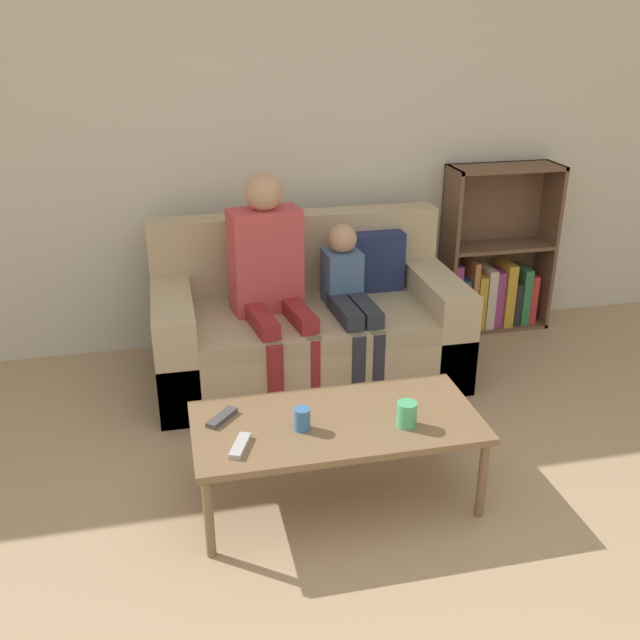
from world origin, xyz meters
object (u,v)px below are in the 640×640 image
object	(u,v)px
cup_far	(407,414)
tv_remote_0	(240,446)
couch	(307,327)
bookshelf	(492,270)
coffee_table	(337,427)
person_child	(350,299)
person_adult	(270,269)
tv_remote_1	(222,418)
cup_near	(302,419)

from	to	relation	value
cup_far	tv_remote_0	world-z (taller)	cup_far
couch	bookshelf	distance (m)	1.44
coffee_table	person_child	xyz separation A→B (m)	(0.34, 1.07, 0.15)
person_adult	tv_remote_1	distance (m)	1.14
person_adult	cup_near	world-z (taller)	person_adult
coffee_table	cup_far	xyz separation A→B (m)	(0.28, -0.11, 0.09)
couch	tv_remote_1	bearing A→B (deg)	-118.37
cup_far	tv_remote_0	xyz separation A→B (m)	(-0.71, -0.02, -0.04)
tv_remote_0	tv_remote_1	world-z (taller)	same
person_child	tv_remote_1	bearing A→B (deg)	-133.87
bookshelf	cup_far	size ratio (longest dim) A/B	10.10
person_adult	cup_near	xyz separation A→B (m)	(-0.06, -1.18, -0.25)
tv_remote_1	person_adult	bearing A→B (deg)	111.38
couch	tv_remote_1	size ratio (longest dim) A/B	10.99
cup_near	couch	bearing A→B (deg)	77.42
bookshelf	person_child	size ratio (longest dim) A/B	1.22
cup_near	tv_remote_0	distance (m)	0.29
coffee_table	cup_near	bearing A→B (deg)	-165.37
couch	coffee_table	world-z (taller)	couch
coffee_table	person_child	world-z (taller)	person_child
person_adult	cup_far	bearing A→B (deg)	-81.76
person_adult	coffee_table	bearing A→B (deg)	-93.43
cup_far	coffee_table	bearing A→B (deg)	158.27
person_adult	tv_remote_0	xyz separation A→B (m)	(-0.33, -1.27, -0.29)
tv_remote_0	tv_remote_1	bearing A→B (deg)	124.60
couch	cup_far	size ratio (longest dim) A/B	15.93
tv_remote_1	coffee_table	bearing A→B (deg)	28.89
bookshelf	tv_remote_0	xyz separation A→B (m)	(-1.92, -1.78, 0.02)
coffee_table	cup_far	world-z (taller)	cup_far
person_adult	couch	bearing A→B (deg)	10.70
bookshelf	coffee_table	world-z (taller)	bookshelf
cup_far	tv_remote_1	world-z (taller)	cup_far
person_child	cup_near	size ratio (longest dim) A/B	9.34
coffee_table	couch	bearing A→B (deg)	84.25
bookshelf	tv_remote_0	size ratio (longest dim) A/B	6.33
couch	coffee_table	distance (m)	1.23
bookshelf	cup_near	distance (m)	2.37
couch	cup_near	bearing A→B (deg)	-102.58
person_child	cup_far	bearing A→B (deg)	-96.52
bookshelf	cup_far	bearing A→B (deg)	-124.67
couch	person_child	bearing A→B (deg)	-35.67
couch	cup_near	xyz separation A→B (m)	(-0.28, -1.26, 0.16)
tv_remote_0	coffee_table	bearing A→B (deg)	38.75
coffee_table	cup_far	bearing A→B (deg)	-21.73
bookshelf	coffee_table	distance (m)	2.23
person_child	coffee_table	bearing A→B (deg)	-111.08
tv_remote_1	tv_remote_0	bearing A→B (deg)	-36.40
couch	tv_remote_0	distance (m)	1.46
person_adult	cup_far	xyz separation A→B (m)	(0.38, -1.25, -0.24)
couch	coffee_table	xyz separation A→B (m)	(-0.12, -1.22, 0.07)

